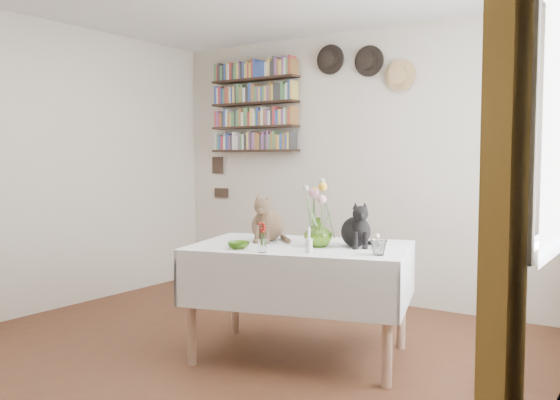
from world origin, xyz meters
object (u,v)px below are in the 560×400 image
Objects in this scene: tabby_cat at (268,217)px; flower_vase at (318,232)px; dining_table at (301,273)px; bookshelf_unit at (254,107)px; black_cat at (356,223)px.

flower_vase is at bearing -24.74° from tabby_cat.
dining_table is 1.60× the size of bookshelf_unit.
tabby_cat is 0.33× the size of bookshelf_unit.
flower_vase is (0.14, -0.01, 0.28)m from dining_table.
dining_table is at bearing 174.32° from flower_vase.
tabby_cat is at bearing 148.21° from black_cat.
bookshelf_unit is (-1.56, 1.60, 1.28)m from dining_table.
tabby_cat is at bearing 172.89° from dining_table.
tabby_cat is 0.44m from flower_vase.
flower_vase is at bearing -43.63° from bookshelf_unit.
black_cat is at bearing 23.35° from dining_table.
black_cat is at bearing -8.50° from tabby_cat.
dining_table is 4.77× the size of tabby_cat.
bookshelf_unit reaches higher than flower_vase.
bookshelf_unit is (-1.69, 1.61, 1.00)m from flower_vase.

